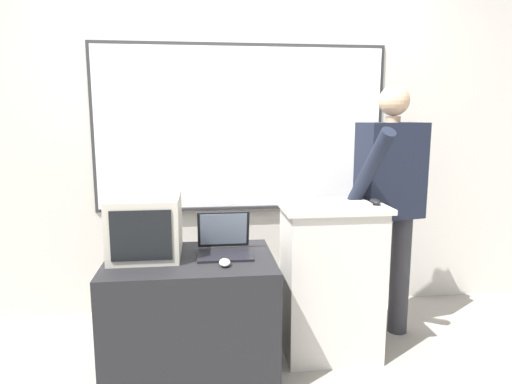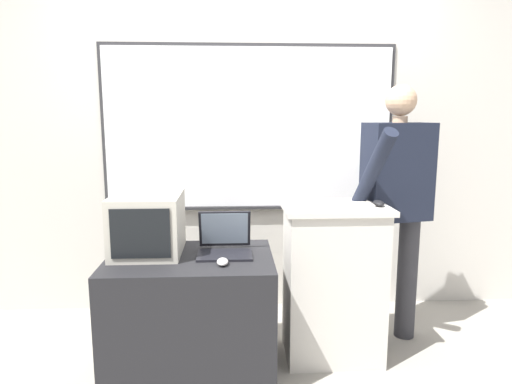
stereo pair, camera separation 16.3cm
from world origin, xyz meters
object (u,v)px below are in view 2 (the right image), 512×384
(lectern_podium, at_px, (333,282))
(person_presenter, at_px, (396,198))
(wireless_keyboard, at_px, (339,205))
(crt_monitor, at_px, (148,224))
(side_desk, at_px, (191,314))
(computer_mouse_by_laptop, at_px, (223,262))
(laptop, at_px, (225,241))
(computer_mouse_by_keyboard, at_px, (378,203))

(lectern_podium, bearing_deg, person_presenter, 23.78)
(wireless_keyboard, distance_m, crt_monitor, 1.10)
(person_presenter, height_order, crt_monitor, person_presenter)
(side_desk, height_order, computer_mouse_by_laptop, computer_mouse_by_laptop)
(side_desk, bearing_deg, computer_mouse_by_laptop, -39.70)
(laptop, distance_m, computer_mouse_by_laptop, 0.23)
(person_presenter, xyz_separation_m, laptop, (-1.08, -0.25, -0.19))
(person_presenter, bearing_deg, computer_mouse_by_keyboard, -140.57)
(side_desk, distance_m, crt_monitor, 0.57)
(lectern_podium, height_order, wireless_keyboard, wireless_keyboard)
(laptop, distance_m, computer_mouse_by_keyboard, 0.91)
(wireless_keyboard, distance_m, computer_mouse_by_laptop, 0.75)
(laptop, bearing_deg, computer_mouse_by_keyboard, 1.04)
(wireless_keyboard, bearing_deg, crt_monitor, 179.33)
(side_desk, height_order, computer_mouse_by_keyboard, computer_mouse_by_keyboard)
(lectern_podium, distance_m, laptop, 0.71)
(lectern_podium, bearing_deg, wireless_keyboard, -80.09)
(computer_mouse_by_keyboard, bearing_deg, side_desk, -175.51)
(side_desk, height_order, crt_monitor, crt_monitor)
(lectern_podium, height_order, person_presenter, person_presenter)
(computer_mouse_by_keyboard, bearing_deg, crt_monitor, 180.00)
(lectern_podium, xyz_separation_m, computer_mouse_by_laptop, (-0.66, -0.28, 0.23))
(computer_mouse_by_laptop, height_order, computer_mouse_by_keyboard, computer_mouse_by_keyboard)
(computer_mouse_by_laptop, bearing_deg, computer_mouse_by_keyboard, 14.82)
(wireless_keyboard, bearing_deg, lectern_podium, 99.91)
(lectern_podium, relative_size, wireless_keyboard, 2.46)
(laptop, relative_size, crt_monitor, 0.69)
(person_presenter, relative_size, wireless_keyboard, 4.29)
(computer_mouse_by_keyboard, xyz_separation_m, crt_monitor, (-1.33, 0.00, -0.11))
(lectern_podium, relative_size, laptop, 3.09)
(laptop, xyz_separation_m, computer_mouse_by_laptop, (-0.01, -0.22, -0.05))
(computer_mouse_by_laptop, distance_m, computer_mouse_by_keyboard, 0.97)
(lectern_podium, relative_size, side_desk, 1.03)
(side_desk, bearing_deg, person_presenter, 13.99)
(laptop, bearing_deg, person_presenter, 12.95)
(person_presenter, distance_m, computer_mouse_by_laptop, 1.21)
(computer_mouse_by_laptop, bearing_deg, wireless_keyboard, 18.68)
(wireless_keyboard, xyz_separation_m, crt_monitor, (-1.09, 0.01, -0.10))
(wireless_keyboard, bearing_deg, side_desk, -175.14)
(computer_mouse_by_keyboard, distance_m, crt_monitor, 1.33)
(laptop, height_order, computer_mouse_by_keyboard, computer_mouse_by_keyboard)
(person_presenter, xyz_separation_m, wireless_keyboard, (-0.42, -0.25, 0.01))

